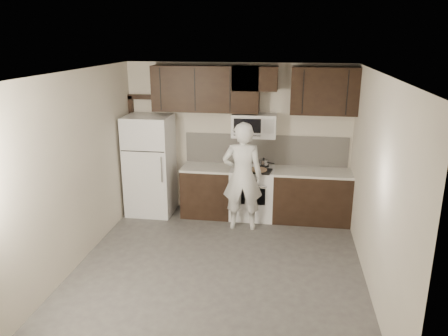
% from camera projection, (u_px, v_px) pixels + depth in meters
% --- Properties ---
extents(floor, '(4.50, 4.50, 0.00)m').
position_uv_depth(floor, '(218.00, 269.00, 6.11)').
color(floor, '#494644').
rests_on(floor, ground).
extents(back_wall, '(4.00, 0.00, 4.00)m').
position_uv_depth(back_wall, '(238.00, 139.00, 7.85)').
color(back_wall, beige).
rests_on(back_wall, ground).
extents(ceiling, '(4.50, 4.50, 0.00)m').
position_uv_depth(ceiling, '(217.00, 73.00, 5.32)').
color(ceiling, white).
rests_on(ceiling, back_wall).
extents(counter_run, '(2.95, 0.64, 0.91)m').
position_uv_depth(counter_run, '(269.00, 194.00, 7.73)').
color(counter_run, black).
rests_on(counter_run, floor).
extents(stove, '(0.76, 0.66, 0.94)m').
position_uv_depth(stove, '(252.00, 192.00, 7.77)').
color(stove, white).
rests_on(stove, floor).
extents(backsplash, '(2.90, 0.02, 0.54)m').
position_uv_depth(backsplash, '(266.00, 150.00, 7.81)').
color(backsplash, beige).
rests_on(backsplash, counter_run).
extents(upper_cabinets, '(3.48, 0.35, 0.78)m').
position_uv_depth(upper_cabinets, '(249.00, 88.00, 7.38)').
color(upper_cabinets, black).
rests_on(upper_cabinets, back_wall).
extents(microwave, '(0.76, 0.42, 0.40)m').
position_uv_depth(microwave, '(254.00, 125.00, 7.53)').
color(microwave, white).
rests_on(microwave, upper_cabinets).
extents(refrigerator, '(0.80, 0.76, 1.80)m').
position_uv_depth(refrigerator, '(150.00, 165.00, 7.86)').
color(refrigerator, white).
rests_on(refrigerator, floor).
extents(door_trim, '(0.50, 0.08, 2.12)m').
position_uv_depth(door_trim, '(135.00, 142.00, 8.11)').
color(door_trim, black).
rests_on(door_trim, floor).
extents(saucepan, '(0.27, 0.17, 0.16)m').
position_uv_depth(saucepan, '(264.00, 163.00, 7.73)').
color(saucepan, silver).
rests_on(saucepan, stove).
extents(baking_tray, '(0.47, 0.38, 0.02)m').
position_uv_depth(baking_tray, '(258.00, 171.00, 7.46)').
color(baking_tray, black).
rests_on(baking_tray, counter_run).
extents(pizza, '(0.33, 0.33, 0.02)m').
position_uv_depth(pizza, '(259.00, 170.00, 7.45)').
color(pizza, tan).
rests_on(pizza, baking_tray).
extents(person, '(0.70, 0.49, 1.83)m').
position_uv_depth(person, '(242.00, 176.00, 7.19)').
color(person, silver).
rests_on(person, floor).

